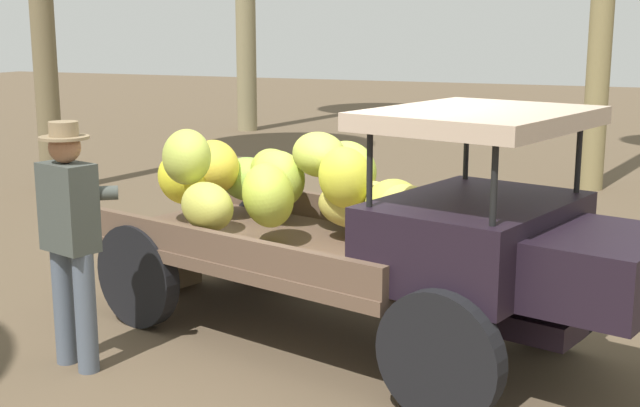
{
  "coord_description": "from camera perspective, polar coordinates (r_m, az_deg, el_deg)",
  "views": [
    {
      "loc": [
        2.25,
        -5.88,
        2.41
      ],
      "look_at": [
        -0.24,
        0.1,
        1.05
      ],
      "focal_mm": 47.76,
      "sensor_mm": 36.0,
      "label": 1
    }
  ],
  "objects": [
    {
      "name": "ground_plane",
      "position": [
        6.74,
        1.58,
        -9.1
      ],
      "size": [
        60.0,
        60.0,
        0.0
      ],
      "primitive_type": "plane",
      "color": "brown"
    },
    {
      "name": "farmer",
      "position": [
        6.18,
        -16.37,
        -1.73
      ],
      "size": [
        0.54,
        0.5,
        1.77
      ],
      "rotation": [
        0.0,
        0.0,
        1.28
      ],
      "color": "#4F5967",
      "rests_on": "ground"
    },
    {
      "name": "wooden_crate",
      "position": [
        8.18,
        -10.42,
        -3.85
      ],
      "size": [
        0.6,
        0.66,
        0.44
      ],
      "primitive_type": "cube",
      "rotation": [
        0.0,
        0.0,
        1.26
      ],
      "color": "olive",
      "rests_on": "ground"
    },
    {
      "name": "truck",
      "position": [
        6.48,
        2.8,
        -1.23
      ],
      "size": [
        4.66,
        2.68,
        1.86
      ],
      "rotation": [
        0.0,
        0.0,
        -0.27
      ],
      "color": "black",
      "rests_on": "ground"
    }
  ]
}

